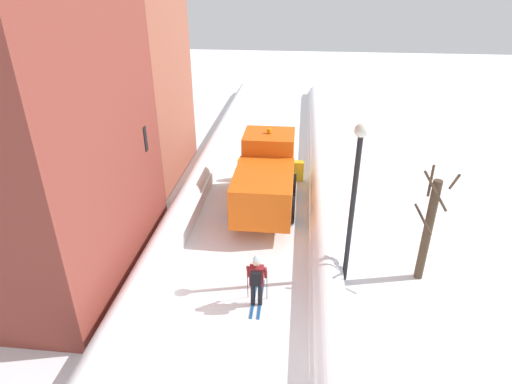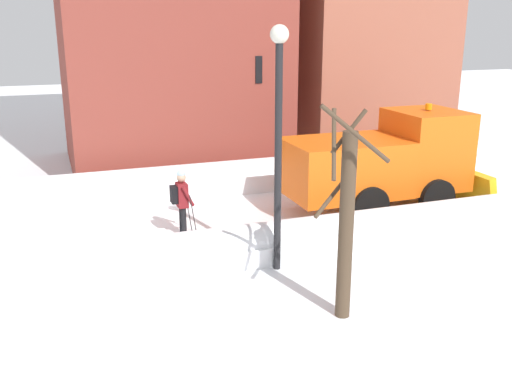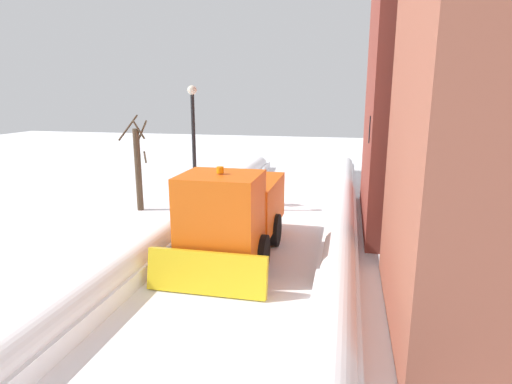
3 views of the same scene
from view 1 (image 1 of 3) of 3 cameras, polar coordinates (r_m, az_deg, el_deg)
ground_plane at (r=20.29m, az=0.44°, el=0.43°), size 80.00×80.00×0.00m
snowbank_left at (r=20.54m, az=-7.50°, el=1.94°), size 1.10×36.00×1.04m
snowbank_right at (r=20.08m, az=8.57°, el=0.97°), size 1.10×36.00×0.90m
plow_truck at (r=18.08m, az=1.36°, el=2.11°), size 3.20×5.98×3.12m
skier at (r=13.04m, az=0.06°, el=-11.46°), size 0.62×1.80×1.81m
traffic_light_pole at (r=16.07m, az=-14.60°, el=3.99°), size 0.28×0.42×4.34m
street_lamp at (r=13.13m, az=12.99°, el=0.53°), size 0.40×0.40×5.41m
bare_tree_near at (r=14.63m, az=21.96°, el=-4.44°), size 1.11×1.24×4.17m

